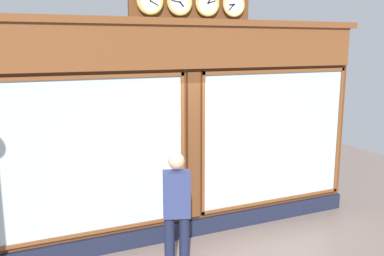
{
  "coord_description": "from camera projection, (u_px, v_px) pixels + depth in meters",
  "views": [
    {
      "loc": [
        2.63,
        5.9,
        3.07
      ],
      "look_at": [
        0.0,
        0.0,
        1.79
      ],
      "focal_mm": 39.68,
      "sensor_mm": 36.0,
      "label": 1
    }
  ],
  "objects": [
    {
      "name": "shop_facade",
      "position": [
        189.0,
        129.0,
        6.7
      ],
      "size": [
        6.23,
        0.42,
        3.96
      ],
      "color": "#5B3319",
      "rests_on": "ground_plane"
    },
    {
      "name": "pedestrian",
      "position": [
        177.0,
        208.0,
        5.63
      ],
      "size": [
        0.41,
        0.33,
        1.69
      ],
      "color": "#191E38",
      "rests_on": "ground_plane"
    }
  ]
}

